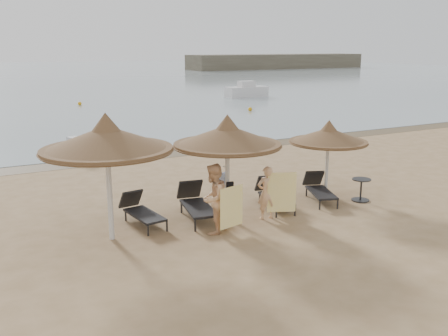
{
  "coord_description": "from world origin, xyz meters",
  "views": [
    {
      "loc": [
        -6.37,
        -11.57,
        4.83
      ],
      "look_at": [
        0.37,
        1.2,
        1.28
      ],
      "focal_mm": 40.0,
      "sensor_mm": 36.0,
      "label": 1
    }
  ],
  "objects_px": {
    "palapa_center": "(227,136)",
    "side_table": "(361,190)",
    "person_right": "(267,189)",
    "lounger_near_right": "(273,194)",
    "pedal_boat": "(83,150)",
    "lounger_far_right": "(319,188)",
    "lounger_far_left": "(140,210)",
    "lounger_near_left": "(196,202)",
    "palapa_left": "(107,140)",
    "person_left": "(213,193)",
    "palapa_right": "(328,136)"
  },
  "relations": [
    {
      "from": "person_right",
      "to": "pedal_boat",
      "type": "height_order",
      "value": "person_right"
    },
    {
      "from": "lounger_far_right",
      "to": "person_left",
      "type": "height_order",
      "value": "person_left"
    },
    {
      "from": "lounger_near_left",
      "to": "lounger_near_right",
      "type": "xyz_separation_m",
      "value": [
        2.52,
        -0.22,
        -0.04
      ]
    },
    {
      "from": "lounger_near_left",
      "to": "palapa_center",
      "type": "bearing_deg",
      "value": -28.98
    },
    {
      "from": "palapa_left",
      "to": "person_left",
      "type": "bearing_deg",
      "value": -17.99
    },
    {
      "from": "palapa_right",
      "to": "lounger_near_right",
      "type": "height_order",
      "value": "palapa_right"
    },
    {
      "from": "person_right",
      "to": "lounger_near_right",
      "type": "bearing_deg",
      "value": -125.24
    },
    {
      "from": "palapa_left",
      "to": "palapa_right",
      "type": "relative_size",
      "value": 1.29
    },
    {
      "from": "palapa_center",
      "to": "person_right",
      "type": "distance_m",
      "value": 1.87
    },
    {
      "from": "palapa_center",
      "to": "lounger_near_left",
      "type": "distance_m",
      "value": 2.18
    },
    {
      "from": "palapa_left",
      "to": "palapa_center",
      "type": "distance_m",
      "value": 3.35
    },
    {
      "from": "lounger_far_left",
      "to": "person_left",
      "type": "height_order",
      "value": "person_left"
    },
    {
      "from": "lounger_near_right",
      "to": "side_table",
      "type": "relative_size",
      "value": 2.8
    },
    {
      "from": "palapa_right",
      "to": "lounger_far_left",
      "type": "bearing_deg",
      "value": 176.85
    },
    {
      "from": "person_left",
      "to": "lounger_near_left",
      "type": "bearing_deg",
      "value": -134.04
    },
    {
      "from": "palapa_right",
      "to": "side_table",
      "type": "height_order",
      "value": "palapa_right"
    },
    {
      "from": "lounger_near_right",
      "to": "person_right",
      "type": "bearing_deg",
      "value": -120.19
    },
    {
      "from": "side_table",
      "to": "person_right",
      "type": "bearing_deg",
      "value": -179.55
    },
    {
      "from": "lounger_far_right",
      "to": "person_left",
      "type": "xyz_separation_m",
      "value": [
        -4.31,
        -1.04,
        0.71
      ]
    },
    {
      "from": "lounger_near_right",
      "to": "person_right",
      "type": "distance_m",
      "value": 1.3
    },
    {
      "from": "palapa_right",
      "to": "pedal_boat",
      "type": "height_order",
      "value": "palapa_right"
    },
    {
      "from": "lounger_near_left",
      "to": "lounger_far_right",
      "type": "height_order",
      "value": "lounger_near_left"
    },
    {
      "from": "lounger_far_left",
      "to": "lounger_near_right",
      "type": "distance_m",
      "value": 4.13
    },
    {
      "from": "palapa_center",
      "to": "pedal_boat",
      "type": "relative_size",
      "value": 1.31
    },
    {
      "from": "palapa_left",
      "to": "pedal_boat",
      "type": "height_order",
      "value": "palapa_left"
    },
    {
      "from": "palapa_center",
      "to": "palapa_right",
      "type": "bearing_deg",
      "value": 6.86
    },
    {
      "from": "palapa_center",
      "to": "side_table",
      "type": "relative_size",
      "value": 4.21
    },
    {
      "from": "palapa_left",
      "to": "lounger_far_right",
      "type": "distance_m",
      "value": 7.17
    },
    {
      "from": "lounger_near_right",
      "to": "lounger_far_right",
      "type": "relative_size",
      "value": 1.03
    },
    {
      "from": "lounger_near_right",
      "to": "person_right",
      "type": "xyz_separation_m",
      "value": [
        -0.81,
        -0.88,
        0.51
      ]
    },
    {
      "from": "lounger_near_right",
      "to": "palapa_right",
      "type": "bearing_deg",
      "value": 15.49
    },
    {
      "from": "lounger_near_left",
      "to": "person_right",
      "type": "relative_size",
      "value": 1.24
    },
    {
      "from": "lounger_near_left",
      "to": "side_table",
      "type": "height_order",
      "value": "lounger_near_left"
    },
    {
      "from": "lounger_far_left",
      "to": "side_table",
      "type": "bearing_deg",
      "value": -18.08
    },
    {
      "from": "palapa_right",
      "to": "person_right",
      "type": "relative_size",
      "value": 1.42
    },
    {
      "from": "person_right",
      "to": "palapa_left",
      "type": "bearing_deg",
      "value": 0.44
    },
    {
      "from": "lounger_near_left",
      "to": "side_table",
      "type": "bearing_deg",
      "value": -1.45
    },
    {
      "from": "lounger_far_left",
      "to": "person_left",
      "type": "relative_size",
      "value": 0.88
    },
    {
      "from": "palapa_center",
      "to": "palapa_right",
      "type": "distance_m",
      "value": 4.0
    },
    {
      "from": "palapa_right",
      "to": "lounger_near_right",
      "type": "relative_size",
      "value": 1.26
    },
    {
      "from": "palapa_right",
      "to": "pedal_boat",
      "type": "relative_size",
      "value": 1.1
    },
    {
      "from": "palapa_right",
      "to": "person_left",
      "type": "relative_size",
      "value": 1.17
    },
    {
      "from": "lounger_near_left",
      "to": "lounger_far_right",
      "type": "bearing_deg",
      "value": 5.3
    },
    {
      "from": "person_left",
      "to": "lounger_near_right",
      "type": "bearing_deg",
      "value": 164.42
    },
    {
      "from": "palapa_left",
      "to": "pedal_boat",
      "type": "relative_size",
      "value": 1.42
    },
    {
      "from": "lounger_near_left",
      "to": "lounger_far_right",
      "type": "xyz_separation_m",
      "value": [
        4.19,
        -0.34,
        -0.05
      ]
    },
    {
      "from": "lounger_far_right",
      "to": "pedal_boat",
      "type": "height_order",
      "value": "pedal_boat"
    },
    {
      "from": "palapa_center",
      "to": "side_table",
      "type": "xyz_separation_m",
      "value": [
        4.58,
        -0.48,
        -2.06
      ]
    },
    {
      "from": "palapa_right",
      "to": "pedal_boat",
      "type": "distance_m",
      "value": 11.36
    },
    {
      "from": "side_table",
      "to": "palapa_center",
      "type": "bearing_deg",
      "value": 173.96
    }
  ]
}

